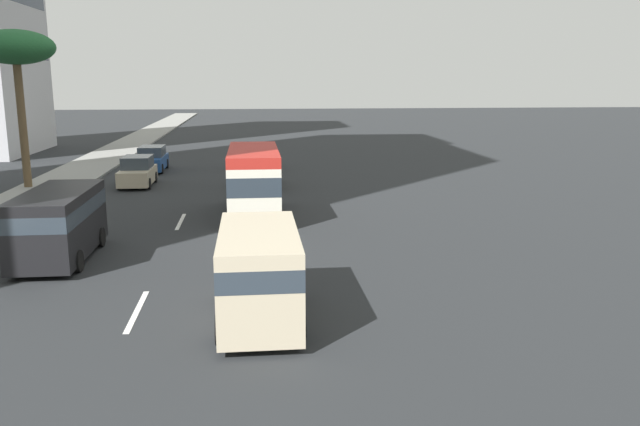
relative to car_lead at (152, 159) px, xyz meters
The scene contains 12 objects.
ground_plane 9.86m from the car_lead, 158.69° to the right, with size 198.00×198.00×0.00m, color #26282B.
sidewalk_right 10.30m from the car_lead, 153.00° to the left, with size 162.00×3.84×0.15m, color gray.
lane_stripe_mid 27.55m from the car_lead, behind, with size 3.20×0.16×0.01m, color silver.
lane_stripe_far 16.63m from the car_lead, 167.59° to the right, with size 3.20×0.16×0.01m, color silver.
car_lead is the anchor object (origin of this frame).
minibus_second 16.92m from the car_lead, 156.28° to the right, with size 6.84×2.34×3.07m.
car_third 7.25m from the car_lead, 87.67° to the right, with size 4.65×1.80×1.61m.
car_fourth 10.08m from the car_lead, 133.56° to the right, with size 4.53×1.89×1.67m.
car_fifth 6.20m from the car_lead, behind, with size 4.02×1.80×1.72m.
van_sixth 29.17m from the car_lead, 166.39° to the right, with size 4.71×2.12×2.39m.
van_seventh 21.84m from the car_lead, behind, with size 5.38×2.16×2.39m.
palm_tree 11.31m from the car_lead, 139.12° to the left, with size 4.17×4.17×8.60m.
Camera 1 is at (-3.43, -3.18, 6.14)m, focal length 35.99 mm.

